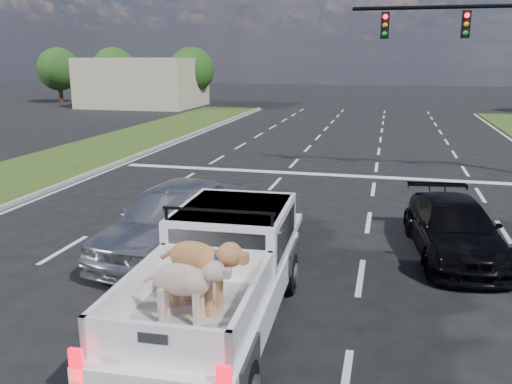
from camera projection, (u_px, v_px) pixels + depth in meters
The scene contains 11 objects.
ground at pixel (279, 270), 11.73m from camera, with size 160.00×160.00×0.00m, color black.
road_markings at pixel (318, 196), 17.91m from camera, with size 17.75×60.00×0.01m.
grass_median_left at pixel (6, 180), 20.02m from camera, with size 5.00×60.00×0.10m, color #254013.
curb_left at pixel (65, 183), 19.45m from camera, with size 0.15×60.00×0.14m, color gray.
building_left at pixel (143, 82), 49.73m from camera, with size 10.00×8.00×4.40m, color tan.
tree_far_a at pixel (59, 69), 53.66m from camera, with size 4.20×4.20×5.40m.
tree_far_b at pixel (114, 70), 52.27m from camera, with size 4.20×4.20×5.40m.
tree_far_c at pixel (192, 70), 50.43m from camera, with size 4.20×4.20×5.40m.
pickup_truck at pixel (218, 274), 8.94m from camera, with size 2.28×5.67×2.10m.
silver_sedan at pixel (175, 218), 12.50m from camera, with size 2.03×5.06×1.72m, color silver.
black_coupe at pixel (454, 229), 12.44m from camera, with size 1.81×4.45×1.29m, color black.
Camera 1 is at (2.13, -10.77, 4.48)m, focal length 38.00 mm.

